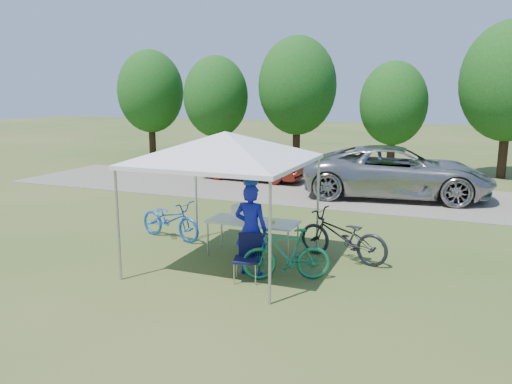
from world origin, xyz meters
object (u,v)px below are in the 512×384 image
(minivan, at_px, (396,172))
(sedan, at_px, (253,162))
(folding_chair, at_px, (248,253))
(bike_dark, at_px, (342,236))
(bike_green, at_px, (286,254))
(cyclist, at_px, (251,230))
(bike_blue, at_px, (170,219))
(folding_table, at_px, (253,223))
(cooler, at_px, (243,213))

(minivan, height_order, sedan, minivan)
(folding_chair, bearing_deg, sedan, 95.16)
(folding_chair, height_order, bike_dark, bike_dark)
(folding_chair, xyz_separation_m, bike_green, (0.68, 0.24, -0.02))
(cyclist, xyz_separation_m, bike_green, (0.74, -0.05, -0.39))
(bike_green, bearing_deg, bike_blue, -137.18)
(bike_green, height_order, minivan, minivan)
(folding_chair, relative_size, bike_blue, 0.49)
(bike_blue, distance_m, sedan, 8.35)
(bike_dark, height_order, minivan, minivan)
(folding_table, bearing_deg, bike_green, -43.11)
(folding_table, distance_m, bike_dark, 1.91)
(folding_chair, xyz_separation_m, minivan, (1.70, 8.75, 0.35))
(cooler, distance_m, bike_green, 1.75)
(sedan, bearing_deg, folding_table, -153.47)
(bike_green, bearing_deg, folding_chair, -93.72)
(folding_chair, xyz_separation_m, bike_blue, (-2.77, 1.76, -0.04))
(bike_blue, bearing_deg, folding_table, -88.80)
(bike_blue, bearing_deg, sedan, 21.32)
(cyclist, relative_size, bike_blue, 0.98)
(cyclist, distance_m, sedan, 10.49)
(bike_blue, xyz_separation_m, minivan, (4.47, 6.99, 0.40))
(bike_dark, distance_m, minivan, 7.02)
(cooler, distance_m, sedan, 9.35)
(cyclist, bearing_deg, sedan, -69.82)
(folding_chair, distance_m, bike_green, 0.72)
(bike_green, bearing_deg, minivan, 149.79)
(sedan, bearing_deg, cyclist, -153.66)
(bike_blue, bearing_deg, bike_dark, -77.35)
(bike_green, bearing_deg, sedan, -177.83)
(cooler, distance_m, minivan, 7.83)
(minivan, bearing_deg, folding_table, 156.51)
(cyclist, distance_m, bike_green, 0.84)
(folding_table, height_order, cooler, cooler)
(bike_green, relative_size, sedan, 0.39)
(cooler, xyz_separation_m, minivan, (2.36, 7.47, -0.08))
(folding_table, height_order, bike_blue, bike_blue)
(bike_blue, height_order, bike_green, bike_green)
(bike_green, height_order, sedan, sedan)
(cyclist, relative_size, bike_dark, 0.89)
(minivan, bearing_deg, bike_green, 165.57)
(cooler, bearing_deg, bike_blue, 167.08)
(folding_table, relative_size, bike_dark, 0.96)
(folding_table, xyz_separation_m, bike_blue, (-2.34, 0.48, -0.27))
(bike_blue, relative_size, minivan, 0.30)
(cooler, bearing_deg, folding_chair, -62.67)
(cyclist, bearing_deg, bike_dark, -137.16)
(folding_chair, bearing_deg, bike_blue, 130.94)
(folding_chair, bearing_deg, cooler, 100.74)
(minivan, bearing_deg, cyclist, 160.64)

